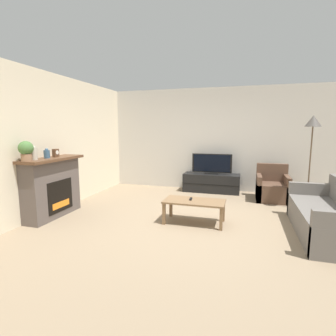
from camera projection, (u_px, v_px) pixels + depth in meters
name	position (u px, v px, depth m)	size (l,w,h in m)	color
ground_plane	(195.00, 222.00, 4.64)	(24.00, 24.00, 0.00)	#89755B
wall_back	(214.00, 140.00, 6.96)	(12.00, 0.06, 2.70)	beige
wall_left	(56.00, 143.00, 5.23)	(0.06, 12.00, 2.70)	beige
fireplace	(52.00, 187.00, 4.88)	(0.47, 1.31, 1.11)	#564C47
mantel_vase_left	(34.00, 153.00, 4.40)	(0.10, 0.10, 0.24)	beige
mantel_vase_centre_left	(47.00, 154.00, 4.69)	(0.10, 0.10, 0.18)	#385670
mantel_clock	(56.00, 153.00, 4.90)	(0.08, 0.11, 0.15)	brown
potted_plant	(26.00, 150.00, 4.24)	(0.23, 0.23, 0.33)	#936B4C
tv_stand	(211.00, 183.00, 6.84)	(1.44, 0.49, 0.48)	black
tv	(212.00, 165.00, 6.76)	(1.02, 0.18, 0.52)	black
armchair	(272.00, 188.00, 6.05)	(0.70, 0.76, 0.82)	brown
coffee_table	(194.00, 203.00, 4.55)	(1.05, 0.52, 0.40)	brown
remote	(191.00, 199.00, 4.61)	(0.05, 0.15, 0.02)	black
couch	(329.00, 218.00, 4.02)	(0.83, 1.90, 0.83)	#66605B
floor_lamp	(313.00, 129.00, 5.08)	(0.30, 0.30, 1.90)	black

